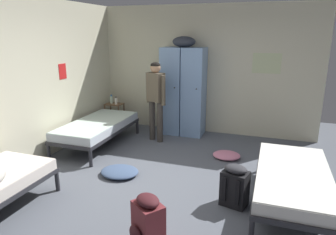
{
  "coord_description": "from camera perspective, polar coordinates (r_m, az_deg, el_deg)",
  "views": [
    {
      "loc": [
        1.41,
        -3.81,
        2.15
      ],
      "look_at": [
        0.0,
        0.27,
        0.95
      ],
      "focal_mm": 32.9,
      "sensor_mm": 36.0,
      "label": 1
    }
  ],
  "objects": [
    {
      "name": "room_backdrop",
      "position": [
        5.78,
        -8.44,
        7.48
      ],
      "size": [
        4.71,
        5.42,
        2.71
      ],
      "color": "beige",
      "rests_on": "ground_plane"
    },
    {
      "name": "person_traveler",
      "position": [
        6.1,
        -2.29,
        4.28
      ],
      "size": [
        0.47,
        0.32,
        1.59
      ],
      "color": "#3D3833",
      "rests_on": "ground_plane"
    },
    {
      "name": "shelf_unit",
      "position": [
        7.2,
        -9.85,
        0.81
      ],
      "size": [
        0.38,
        0.3,
        0.57
      ],
      "color": "brown",
      "rests_on": "ground_plane"
    },
    {
      "name": "lotion_bottle",
      "position": [
        7.07,
        -9.62,
        3.06
      ],
      "size": [
        0.06,
        0.06,
        0.18
      ],
      "color": "white",
      "rests_on": "shelf_unit"
    },
    {
      "name": "bed_right",
      "position": [
        4.23,
        22.15,
        -10.44
      ],
      "size": [
        0.9,
        1.9,
        0.49
      ],
      "color": "#28282D",
      "rests_on": "ground_plane"
    },
    {
      "name": "clothes_pile_pink",
      "position": [
        5.58,
        10.79,
        -6.87
      ],
      "size": [
        0.48,
        0.43,
        0.1
      ],
      "color": "pink",
      "rests_on": "ground_plane"
    },
    {
      "name": "water_bottle",
      "position": [
        7.19,
        -10.45,
        3.31
      ],
      "size": [
        0.07,
        0.07,
        0.2
      ],
      "color": "silver",
      "rests_on": "shelf_unit"
    },
    {
      "name": "backpack_maroon",
      "position": [
        3.37,
        -3.85,
        -18.64
      ],
      "size": [
        0.41,
        0.42,
        0.55
      ],
      "color": "maroon",
      "rests_on": "ground_plane"
    },
    {
      "name": "bed_left_rear",
      "position": [
        6.12,
        -12.95,
        -1.67
      ],
      "size": [
        0.9,
        1.9,
        0.49
      ],
      "color": "#28282D",
      "rests_on": "ground_plane"
    },
    {
      "name": "ground_plane",
      "position": [
        4.6,
        -1.12,
        -12.35
      ],
      "size": [
        8.57,
        8.57,
        0.0
      ],
      "primitive_type": "plane",
      "color": "#565B66"
    },
    {
      "name": "clothes_pile_denim",
      "position": [
        4.92,
        -8.95,
        -9.89
      ],
      "size": [
        0.6,
        0.52,
        0.1
      ],
      "color": "#42567A",
      "rests_on": "ground_plane"
    },
    {
      "name": "backpack_black",
      "position": [
        4.1,
        12.32,
        -12.29
      ],
      "size": [
        0.37,
        0.38,
        0.55
      ],
      "color": "black",
      "rests_on": "ground_plane"
    },
    {
      "name": "locker_bank",
      "position": [
        6.57,
        2.86,
        5.18
      ],
      "size": [
        0.9,
        0.55,
        2.07
      ],
      "color": "#7A9ECC",
      "rests_on": "ground_plane"
    }
  ]
}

